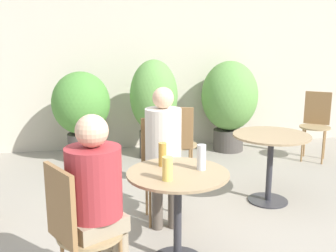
{
  "coord_description": "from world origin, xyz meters",
  "views": [
    {
      "loc": [
        -0.77,
        -2.61,
        1.64
      ],
      "look_at": [
        -0.24,
        0.4,
        0.96
      ],
      "focal_mm": 42.0,
      "sensor_mm": 36.0,
      "label": 1
    }
  ],
  "objects_px": {
    "seated_person_0": "(163,144)",
    "potted_plant_0": "(81,108)",
    "cafe_table_near": "(178,195)",
    "bistro_chair_0": "(161,159)",
    "bistro_chair_4": "(316,119)",
    "potted_plant_2": "(229,100)",
    "cafe_table_far": "(271,150)",
    "beer_glass_2": "(201,157)",
    "bistro_chair_3": "(178,139)",
    "beer_glass_1": "(167,169)",
    "seated_person_1": "(97,192)",
    "bistro_chair_1": "(76,224)",
    "beer_glass_0": "(162,154)",
    "potted_plant_1": "(154,102)"
  },
  "relations": [
    {
      "from": "seated_person_0",
      "to": "potted_plant_0",
      "type": "distance_m",
      "value": 2.18
    },
    {
      "from": "cafe_table_near",
      "to": "bistro_chair_0",
      "type": "height_order",
      "value": "bistro_chair_0"
    },
    {
      "from": "bistro_chair_4",
      "to": "potted_plant_2",
      "type": "bearing_deg",
      "value": -175.27
    },
    {
      "from": "cafe_table_far",
      "to": "beer_glass_2",
      "type": "relative_size",
      "value": 4.11
    },
    {
      "from": "bistro_chair_3",
      "to": "beer_glass_1",
      "type": "height_order",
      "value": "bistro_chair_3"
    },
    {
      "from": "potted_plant_2",
      "to": "bistro_chair_3",
      "type": "bearing_deg",
      "value": -127.66
    },
    {
      "from": "seated_person_1",
      "to": "potted_plant_0",
      "type": "distance_m",
      "value": 3.02
    },
    {
      "from": "bistro_chair_4",
      "to": "beer_glass_1",
      "type": "bearing_deg",
      "value": -100.9
    },
    {
      "from": "bistro_chair_4",
      "to": "seated_person_1",
      "type": "relative_size",
      "value": 0.77
    },
    {
      "from": "seated_person_1",
      "to": "beer_glass_1",
      "type": "bearing_deg",
      "value": -99.16
    },
    {
      "from": "bistro_chair_1",
      "to": "bistro_chair_4",
      "type": "xyz_separation_m",
      "value": [
        3.1,
        2.63,
        0.0
      ]
    },
    {
      "from": "bistro_chair_3",
      "to": "beer_glass_0",
      "type": "xyz_separation_m",
      "value": [
        -0.4,
        -1.34,
        0.24
      ]
    },
    {
      "from": "cafe_table_near",
      "to": "beer_glass_0",
      "type": "xyz_separation_m",
      "value": [
        -0.08,
        0.16,
        0.26
      ]
    },
    {
      "from": "cafe_table_near",
      "to": "beer_glass_1",
      "type": "bearing_deg",
      "value": -124.28
    },
    {
      "from": "seated_person_0",
      "to": "beer_glass_2",
      "type": "xyz_separation_m",
      "value": [
        0.17,
        -0.63,
        0.06
      ]
    },
    {
      "from": "beer_glass_2",
      "to": "seated_person_1",
      "type": "bearing_deg",
      "value": -155.07
    },
    {
      "from": "potted_plant_0",
      "to": "potted_plant_1",
      "type": "bearing_deg",
      "value": 0.62
    },
    {
      "from": "cafe_table_far",
      "to": "bistro_chair_0",
      "type": "distance_m",
      "value": 1.15
    },
    {
      "from": "beer_glass_1",
      "to": "bistro_chair_0",
      "type": "bearing_deg",
      "value": 83.54
    },
    {
      "from": "seated_person_1",
      "to": "beer_glass_0",
      "type": "relative_size",
      "value": 6.81
    },
    {
      "from": "bistro_chair_1",
      "to": "potted_plant_1",
      "type": "xyz_separation_m",
      "value": [
        0.91,
        3.1,
        0.22
      ]
    },
    {
      "from": "bistro_chair_1",
      "to": "seated_person_0",
      "type": "distance_m",
      "value": 1.28
    },
    {
      "from": "beer_glass_0",
      "to": "bistro_chair_4",
      "type": "bearing_deg",
      "value": 39.9
    },
    {
      "from": "bistro_chair_3",
      "to": "beer_glass_2",
      "type": "distance_m",
      "value": 1.5
    },
    {
      "from": "cafe_table_near",
      "to": "potted_plant_0",
      "type": "height_order",
      "value": "potted_plant_0"
    },
    {
      "from": "beer_glass_0",
      "to": "potted_plant_0",
      "type": "bearing_deg",
      "value": 105.18
    },
    {
      "from": "bistro_chair_3",
      "to": "bistro_chair_4",
      "type": "height_order",
      "value": "same"
    },
    {
      "from": "seated_person_0",
      "to": "beer_glass_0",
      "type": "xyz_separation_m",
      "value": [
        -0.09,
        -0.5,
        0.05
      ]
    },
    {
      "from": "cafe_table_near",
      "to": "potted_plant_0",
      "type": "relative_size",
      "value": 0.6
    },
    {
      "from": "cafe_table_far",
      "to": "bistro_chair_3",
      "type": "height_order",
      "value": "bistro_chair_3"
    },
    {
      "from": "beer_glass_0",
      "to": "beer_glass_1",
      "type": "relative_size",
      "value": 1.09
    },
    {
      "from": "seated_person_0",
      "to": "potted_plant_2",
      "type": "distance_m",
      "value": 2.58
    },
    {
      "from": "beer_glass_1",
      "to": "potted_plant_0",
      "type": "bearing_deg",
      "value": 103.28
    },
    {
      "from": "beer_glass_0",
      "to": "potted_plant_2",
      "type": "bearing_deg",
      "value": 61.89
    },
    {
      "from": "seated_person_0",
      "to": "potted_plant_1",
      "type": "bearing_deg",
      "value": 84.7
    },
    {
      "from": "bistro_chair_4",
      "to": "bistro_chair_0",
      "type": "bearing_deg",
      "value": -113.69
    },
    {
      "from": "seated_person_1",
      "to": "potted_plant_2",
      "type": "xyz_separation_m",
      "value": [
        1.93,
        3.18,
        0.04
      ]
    },
    {
      "from": "seated_person_0",
      "to": "beer_glass_2",
      "type": "height_order",
      "value": "seated_person_0"
    },
    {
      "from": "cafe_table_far",
      "to": "bistro_chair_3",
      "type": "distance_m",
      "value": 1.0
    },
    {
      "from": "seated_person_1",
      "to": "potted_plant_2",
      "type": "distance_m",
      "value": 3.72
    },
    {
      "from": "potted_plant_2",
      "to": "beer_glass_2",
      "type": "bearing_deg",
      "value": -112.57
    },
    {
      "from": "bistro_chair_3",
      "to": "beer_glass_2",
      "type": "height_order",
      "value": "bistro_chair_3"
    },
    {
      "from": "seated_person_0",
      "to": "bistro_chair_4",
      "type": "bearing_deg",
      "value": 33.86
    },
    {
      "from": "cafe_table_far",
      "to": "beer_glass_1",
      "type": "bearing_deg",
      "value": -138.76
    },
    {
      "from": "seated_person_1",
      "to": "bistro_chair_1",
      "type": "bearing_deg",
      "value": 90.0
    },
    {
      "from": "beer_glass_2",
      "to": "potted_plant_0",
      "type": "xyz_separation_m",
      "value": [
        -0.95,
        2.67,
        -0.07
      ]
    },
    {
      "from": "potted_plant_1",
      "to": "cafe_table_far",
      "type": "bearing_deg",
      "value": -62.01
    },
    {
      "from": "beer_glass_2",
      "to": "bistro_chair_1",
      "type": "bearing_deg",
      "value": -154.36
    },
    {
      "from": "bistro_chair_3",
      "to": "seated_person_1",
      "type": "relative_size",
      "value": 0.77
    },
    {
      "from": "cafe_table_near",
      "to": "bistro_chair_4",
      "type": "height_order",
      "value": "bistro_chair_4"
    }
  ]
}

